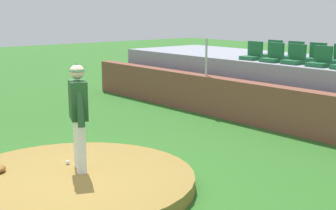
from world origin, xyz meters
name	(u,v)px	position (x,y,z in m)	size (l,w,h in m)	color
ground_plane	(73,189)	(0.00, 0.00, 0.00)	(60.00, 60.00, 0.00)	#2C6621
pitchers_mound	(73,182)	(0.00, 0.00, 0.11)	(3.95, 3.95, 0.22)	olive
pitcher	(78,109)	(-0.17, 0.25, 1.26)	(0.76, 0.43, 1.79)	silver
baseball	(68,162)	(-0.56, 0.22, 0.26)	(0.07, 0.07, 0.07)	white
brick_barrier	(290,110)	(0.00, 5.72, 0.52)	(15.73, 0.40, 1.05)	brown
fence_post_left	(206,57)	(-2.82, 5.72, 1.56)	(0.06, 0.06, 1.02)	silver
stadium_chair_0	(253,54)	(-2.11, 6.81, 1.63)	(0.48, 0.44, 0.50)	#1F6237
stadium_chair_1	(273,56)	(-1.37, 6.78, 1.63)	(0.48, 0.44, 0.50)	#1F6237
stadium_chair_2	(295,58)	(-0.72, 6.81, 1.63)	(0.48, 0.44, 0.50)	#1F6237
stadium_chair_3	(320,60)	(0.03, 6.81, 1.63)	(0.48, 0.44, 0.50)	#1F6237
stadium_chair_7	(273,52)	(-2.12, 7.71, 1.63)	(0.48, 0.44, 0.50)	#1F6237
stadium_chair_8	(294,54)	(-1.39, 7.69, 1.63)	(0.48, 0.44, 0.50)	#1F6237
stadium_chair_9	(316,56)	(-0.69, 7.68, 1.63)	(0.48, 0.44, 0.50)	#1F6237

